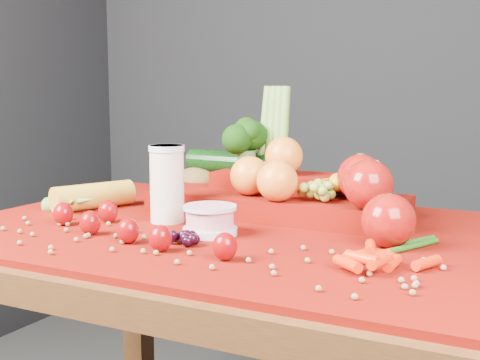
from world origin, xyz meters
The scene contains 12 objects.
table centered at (0.00, 0.00, 0.66)m, with size 1.10×0.80×0.75m.
red_cloth centered at (0.00, 0.00, 0.76)m, with size 1.05×0.75×0.01m, color #660703.
milk_glass centered at (-0.14, -0.02, 0.84)m, with size 0.07×0.07×0.15m.
yogurt_bowl centered at (-0.01, -0.08, 0.79)m, with size 0.10×0.10×0.05m.
strawberry_scatter centered at (-0.13, -0.17, 0.79)m, with size 0.44×0.18×0.05m.
dark_grape_cluster centered at (-0.01, -0.16, 0.78)m, with size 0.06×0.05×0.03m, color black, non-canonical shape.
soybean_scatter centered at (0.00, -0.20, 0.77)m, with size 0.84×0.24×0.01m, color olive, non-canonical shape.
corn_ear centered at (-0.37, -0.01, 0.78)m, with size 0.24×0.26×0.06m.
potato centered at (-0.23, 0.23, 0.80)m, with size 0.11×0.08×0.08m, color brown.
baby_carrot_pile centered at (0.34, -0.16, 0.78)m, with size 0.17×0.17×0.03m, color red, non-canonical shape.
green_bean_pile centered at (0.34, -0.01, 0.77)m, with size 0.14×0.12×0.01m, color #215312, non-canonical shape.
produce_mound centered at (0.06, 0.15, 0.82)m, with size 0.59×0.37×0.27m.
Camera 1 is at (0.59, -1.10, 1.03)m, focal length 50.00 mm.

